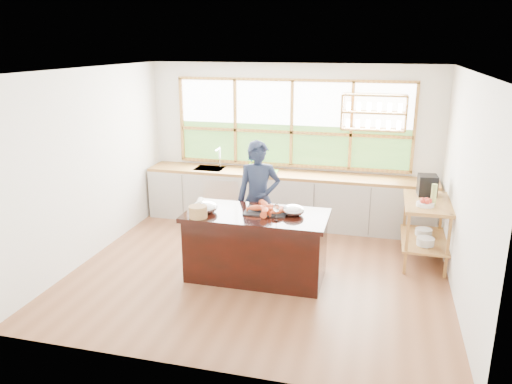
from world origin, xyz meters
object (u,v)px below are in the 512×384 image
(cook, at_px, (259,200))
(espresso_machine, at_px, (427,185))
(wicker_basket, at_px, (198,212))
(island, at_px, (256,245))

(cook, distance_m, espresso_machine, 2.45)
(espresso_machine, bearing_deg, wicker_basket, -153.38)
(island, height_order, wicker_basket, wicker_basket)
(cook, bearing_deg, espresso_machine, 1.86)
(island, bearing_deg, espresso_machine, 32.62)
(island, bearing_deg, wicker_basket, -154.04)
(island, xyz_separation_m, wicker_basket, (-0.68, -0.33, 0.52))
(wicker_basket, bearing_deg, espresso_machine, 31.13)
(espresso_machine, bearing_deg, island, -151.89)
(wicker_basket, bearing_deg, cook, 63.36)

